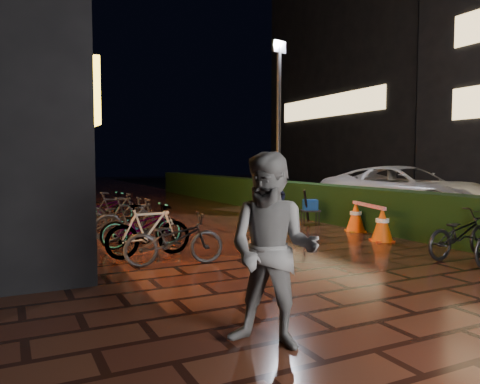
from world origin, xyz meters
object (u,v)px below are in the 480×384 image
bystander_person (272,250)px  cart_assembly (310,206)px  traffic_barrier (368,220)px  cyclist (270,226)px  van (405,190)px

bystander_person → cart_assembly: 8.16m
traffic_barrier → cart_assembly: bearing=91.7°
cyclist → traffic_barrier: bearing=22.7°
bystander_person → cyclist: 3.42m
traffic_barrier → cart_assembly: cart_assembly is taller
cyclist → cart_assembly: cyclist is taller
van → traffic_barrier: size_ratio=3.02×
cyclist → traffic_barrier: (3.32, 1.39, -0.25)m
van → cyclist: (-7.27, -4.15, -0.14)m
cyclist → cart_assembly: bearing=47.2°
cart_assembly → traffic_barrier: bearing=-88.3°
cyclist → bystander_person: bearing=-119.7°
van → cart_assembly: bearing=175.3°
bystander_person → cyclist: bearing=105.5°
traffic_barrier → cart_assembly: 2.14m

